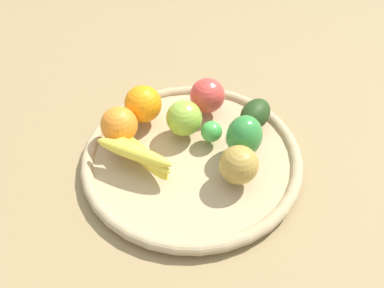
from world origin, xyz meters
The scene contains 11 objects.
ground_plane centered at (0.00, 0.00, 0.00)m, with size 2.40×2.40×0.00m, color olive.
basket centered at (0.00, 0.00, 0.02)m, with size 0.46×0.46×0.03m.
banana_bunch centered at (0.11, -0.02, 0.06)m, with size 0.13×0.17×0.06m.
orange_0 centered at (0.12, -0.10, 0.07)m, with size 0.08×0.08×0.08m, color orange.
apple_0 centered at (-0.01, -0.06, 0.07)m, with size 0.08×0.08×0.08m, color #8CB237.
apple_2 centered at (-0.05, 0.10, 0.07)m, with size 0.08×0.08×0.08m, color #AA8739.
orange_1 centered at (0.05, -0.14, 0.07)m, with size 0.08×0.08×0.08m, color orange.
avocado centered at (-0.16, -0.01, 0.06)m, with size 0.09×0.06×0.06m, color #203A14.
apple_1 centered at (-0.09, -0.10, 0.07)m, with size 0.08×0.08×0.08m, color #D54038.
bell_pepper centered at (-0.09, 0.05, 0.08)m, with size 0.08×0.07×0.09m, color #308235.
lime_0 centered at (-0.05, -0.01, 0.05)m, with size 0.05×0.05×0.05m, color green.
Camera 1 is at (0.24, 0.49, 0.60)m, focal length 35.56 mm.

